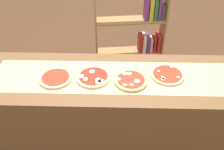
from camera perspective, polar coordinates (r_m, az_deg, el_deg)
The scene contains 8 objects.
ground_plane at distance 2.61m, azimuth 0.00°, elevation -16.42°, with size 12.00×12.00×0.00m, color #4C2D19.
counter at distance 2.25m, azimuth 0.00°, elevation -9.66°, with size 2.46×0.68×0.93m, color brown.
parchment_paper at distance 1.92m, azimuth 0.00°, elevation -0.44°, with size 1.97×0.43×0.00m, color tan.
pizza_plain_0 at distance 1.95m, azimuth -13.55°, elevation -0.67°, with size 0.27×0.27×0.02m.
pizza_mozzarella_1 at distance 1.91m, azimuth -4.58°, elevation -0.46°, with size 0.28×0.28×0.03m.
pizza_mozzarella_2 at distance 1.88m, azimuth 4.59°, elevation -1.29°, with size 0.27×0.27×0.03m.
pizza_mushroom_3 at distance 1.98m, azimuth 13.31°, elevation 0.08°, with size 0.28×0.28×0.03m.
bookshelf at distance 3.04m, azimuth 6.43°, elevation 8.41°, with size 0.88×0.32×1.35m.
Camera 1 is at (0.04, -1.49, 2.15)m, focal length 37.55 mm.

